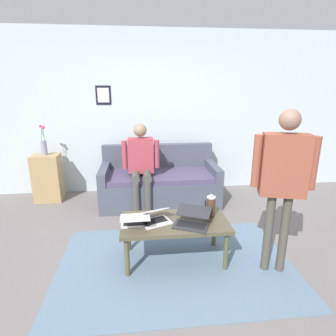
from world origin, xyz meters
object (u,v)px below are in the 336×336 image
(side_shelf, at_px, (48,178))
(flower_vase, at_px, (44,145))
(laptop_left, at_px, (192,221))
(person_seated, at_px, (141,162))
(laptop_center, at_px, (155,218))
(laptop_right, at_px, (135,221))
(french_press, at_px, (211,206))
(coffee_table, at_px, (175,225))
(person_standing, at_px, (283,173))
(couch, at_px, (159,183))

(side_shelf, relative_size, flower_vase, 1.62)
(laptop_left, relative_size, person_seated, 0.35)
(laptop_center, bearing_deg, side_shelf, -48.45)
(laptop_right, bearing_deg, french_press, -171.87)
(laptop_center, xyz_separation_m, person_seated, (0.12, -1.37, 0.23))
(person_seated, bearing_deg, laptop_right, 86.72)
(laptop_left, bearing_deg, flower_vase, -44.15)
(coffee_table, height_order, person_seated, person_seated)
(person_standing, bearing_deg, couch, -61.80)
(coffee_table, xyz_separation_m, side_shelf, (1.83, -1.83, -0.02))
(coffee_table, height_order, side_shelf, side_shelf)
(person_standing, bearing_deg, side_shelf, -37.10)
(laptop_left, bearing_deg, laptop_center, -15.25)
(coffee_table, distance_m, laptop_right, 0.42)
(laptop_right, xyz_separation_m, side_shelf, (1.42, -1.88, -0.12))
(coffee_table, relative_size, person_standing, 0.69)
(coffee_table, distance_m, side_shelf, 2.59)
(coffee_table, xyz_separation_m, person_seated, (0.32, -1.37, 0.32))
(laptop_center, height_order, person_standing, person_standing)
(coffee_table, relative_size, side_shelf, 1.45)
(french_press, xyz_separation_m, flower_vase, (2.22, -1.76, 0.35))
(coffee_table, bearing_deg, side_shelf, -45.11)
(person_seated, bearing_deg, flower_vase, -17.10)
(coffee_table, xyz_separation_m, french_press, (-0.40, -0.07, 0.17))
(laptop_right, height_order, person_standing, person_standing)
(coffee_table, height_order, laptop_right, laptop_right)
(laptop_left, xyz_separation_m, french_press, (-0.23, -0.17, 0.07))
(person_standing, bearing_deg, laptop_left, -12.90)
(person_seated, bearing_deg, laptop_left, 108.36)
(french_press, relative_size, person_standing, 0.16)
(flower_vase, bearing_deg, laptop_left, 135.85)
(french_press, bearing_deg, person_seated, -60.97)
(person_standing, bearing_deg, flower_vase, -37.13)
(coffee_table, bearing_deg, french_press, -169.82)
(flower_vase, distance_m, person_seated, 1.58)
(coffee_table, height_order, laptop_center, laptop_center)
(laptop_left, relative_size, french_press, 1.77)
(laptop_left, relative_size, laptop_center, 1.22)
(french_press, bearing_deg, side_shelf, -38.39)
(laptop_center, bearing_deg, laptop_left, 164.75)
(laptop_right, distance_m, side_shelf, 2.36)
(side_shelf, relative_size, person_seated, 0.60)
(couch, distance_m, person_seated, 0.56)
(laptop_right, distance_m, person_standing, 1.49)
(couch, relative_size, laptop_right, 5.26)
(laptop_center, relative_size, person_standing, 0.23)
(flower_vase, relative_size, person_seated, 0.37)
(french_press, distance_m, person_standing, 0.81)
(couch, height_order, french_press, couch)
(coffee_table, bearing_deg, laptop_center, -1.40)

